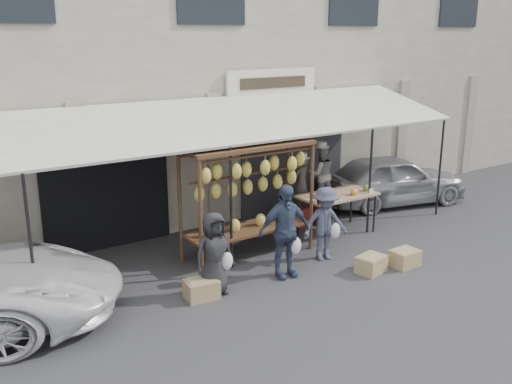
# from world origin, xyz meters

# --- Properties ---
(ground_plane) EXTENTS (90.00, 90.00, 0.00)m
(ground_plane) POSITION_xyz_m (0.00, 0.00, 0.00)
(ground_plane) COLOR #2D2D30
(shophouse) EXTENTS (24.00, 6.15, 7.30)m
(shophouse) POSITION_xyz_m (-0.00, 6.50, 3.65)
(shophouse) COLOR #BAAF9A
(shophouse) RESTS_ON ground_plane
(awning) EXTENTS (10.00, 2.35, 2.92)m
(awning) POSITION_xyz_m (0.01, 2.28, 2.57)
(awning) COLOR silver
(awning) RESTS_ON ground_plane
(banana_rack) EXTENTS (2.60, 0.90, 2.24)m
(banana_rack) POSITION_xyz_m (-0.42, 1.44, 1.57)
(banana_rack) COLOR #402816
(banana_rack) RESTS_ON ground_plane
(produce_table) EXTENTS (1.70, 0.90, 1.04)m
(produce_table) POSITION_xyz_m (1.88, 1.44, 0.86)
(produce_table) COLOR tan
(produce_table) RESTS_ON ground_plane
(vendor_left) EXTENTS (0.48, 0.37, 1.16)m
(vendor_left) POSITION_xyz_m (1.52, 2.27, 1.05)
(vendor_left) COLOR #453F3C
(vendor_left) RESTS_ON stool_left
(vendor_right) EXTENTS (0.77, 0.68, 1.32)m
(vendor_right) POSITION_xyz_m (2.05, 2.24, 1.16)
(vendor_right) COLOR gray
(vendor_right) RESTS_ON stool_right
(customer_left) EXTENTS (0.70, 0.46, 1.43)m
(customer_left) POSITION_xyz_m (-1.81, 0.37, 0.71)
(customer_left) COLOR #242426
(customer_left) RESTS_ON ground_plane
(customer_mid) EXTENTS (1.04, 0.53, 1.71)m
(customer_mid) POSITION_xyz_m (-0.41, 0.30, 0.86)
(customer_mid) COLOR #384562
(customer_mid) RESTS_ON ground_plane
(customer_right) EXTENTS (1.01, 0.70, 1.44)m
(customer_right) POSITION_xyz_m (0.71, 0.50, 0.72)
(customer_right) COLOR #404358
(customer_right) RESTS_ON ground_plane
(stool_left) EXTENTS (0.36, 0.36, 0.47)m
(stool_left) POSITION_xyz_m (1.52, 2.27, 0.23)
(stool_left) COLOR maroon
(stool_left) RESTS_ON ground_plane
(stool_right) EXTENTS (0.39, 0.39, 0.50)m
(stool_right) POSITION_xyz_m (2.05, 2.24, 0.25)
(stool_right) COLOR maroon
(stool_right) RESTS_ON ground_plane
(crate_near_a) EXTENTS (0.60, 0.51, 0.32)m
(crate_near_a) POSITION_xyz_m (1.01, -0.46, 0.16)
(crate_near_a) COLOR tan
(crate_near_a) RESTS_ON ground_plane
(crate_near_b) EXTENTS (0.53, 0.40, 0.31)m
(crate_near_b) POSITION_xyz_m (1.75, -0.60, 0.16)
(crate_near_b) COLOR tan
(crate_near_b) RESTS_ON ground_plane
(crate_far) EXTENTS (0.57, 0.46, 0.32)m
(crate_far) POSITION_xyz_m (-2.08, 0.34, 0.16)
(crate_far) COLOR tan
(crate_far) RESTS_ON ground_plane
(sedan) EXTENTS (4.04, 2.37, 1.29)m
(sedan) POSITION_xyz_m (4.57, 2.39, 0.65)
(sedan) COLOR gray
(sedan) RESTS_ON ground_plane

